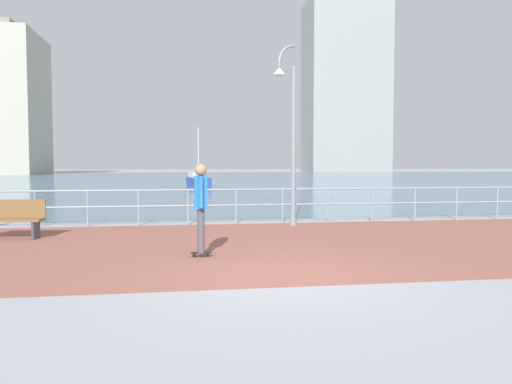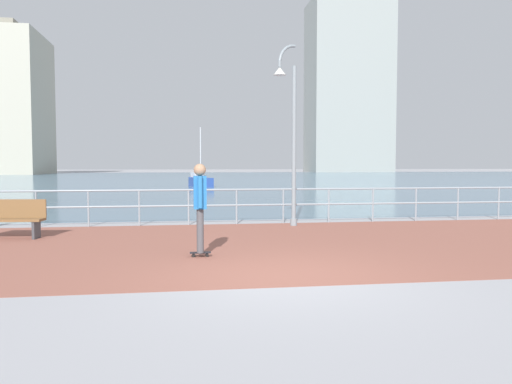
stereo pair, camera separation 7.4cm
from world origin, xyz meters
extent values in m
plane|color=#9E9EA3|center=(0.00, 40.00, 0.00)|extent=(220.00, 220.00, 0.00)
cube|color=#935647|center=(0.00, 3.08, 0.00)|extent=(28.00, 7.54, 0.01)
cube|color=slate|center=(0.00, 51.85, 0.00)|extent=(180.00, 88.00, 0.00)
cylinder|color=#8C99A3|center=(-5.60, 6.85, 0.51)|extent=(0.05, 0.05, 1.02)
cylinder|color=#8C99A3|center=(-4.20, 6.85, 0.51)|extent=(0.05, 0.05, 1.02)
cylinder|color=#8C99A3|center=(-2.80, 6.85, 0.51)|extent=(0.05, 0.05, 1.02)
cylinder|color=#8C99A3|center=(-1.40, 6.85, 0.51)|extent=(0.05, 0.05, 1.02)
cylinder|color=#8C99A3|center=(0.00, 6.85, 0.51)|extent=(0.05, 0.05, 1.02)
cylinder|color=#8C99A3|center=(1.40, 6.85, 0.51)|extent=(0.05, 0.05, 1.02)
cylinder|color=#8C99A3|center=(2.80, 6.85, 0.51)|extent=(0.05, 0.05, 1.02)
cylinder|color=#8C99A3|center=(4.20, 6.85, 0.51)|extent=(0.05, 0.05, 1.02)
cylinder|color=#8C99A3|center=(5.60, 6.85, 0.51)|extent=(0.05, 0.05, 1.02)
cylinder|color=#8C99A3|center=(7.00, 6.85, 0.51)|extent=(0.05, 0.05, 1.02)
cylinder|color=#8C99A3|center=(8.40, 6.85, 0.51)|extent=(0.05, 0.05, 1.02)
cylinder|color=#8C99A3|center=(0.00, 6.85, 1.02)|extent=(25.20, 0.06, 0.06)
cylinder|color=#8C99A3|center=(0.00, 6.85, 0.56)|extent=(25.20, 0.06, 0.06)
cylinder|color=gray|center=(1.58, 6.25, 0.10)|extent=(0.19, 0.19, 0.20)
cylinder|color=gray|center=(1.58, 6.25, 2.27)|extent=(0.12, 0.12, 4.53)
cylinder|color=gray|center=(1.52, 6.21, 5.07)|extent=(0.20, 0.16, 0.11)
cylinder|color=gray|center=(1.38, 6.14, 5.03)|extent=(0.21, 0.17, 0.15)
cylinder|color=gray|center=(1.27, 6.07, 4.94)|extent=(0.20, 0.16, 0.18)
cylinder|color=gray|center=(1.18, 6.02, 4.82)|extent=(0.18, 0.15, 0.19)
cylinder|color=gray|center=(1.13, 5.99, 4.68)|extent=(0.15, 0.14, 0.19)
cylinder|color=gray|center=(1.11, 5.98, 4.53)|extent=(0.12, 0.12, 0.17)
cone|color=silver|center=(1.11, 5.98, 4.33)|extent=(0.36, 0.36, 0.22)
cylinder|color=black|center=(-1.36, 1.81, 0.03)|extent=(0.06, 0.03, 0.06)
cylinder|color=black|center=(-1.36, 1.89, 0.03)|extent=(0.06, 0.03, 0.06)
cylinder|color=black|center=(-1.10, 1.81, 0.03)|extent=(0.06, 0.03, 0.06)
cylinder|color=black|center=(-1.10, 1.88, 0.03)|extent=(0.06, 0.03, 0.06)
cube|color=black|center=(-1.23, 1.85, 0.08)|extent=(0.40, 0.11, 0.02)
cylinder|color=#4C4C51|center=(-1.23, 1.77, 0.51)|extent=(0.13, 0.13, 0.83)
cylinder|color=#4C4C51|center=(-1.23, 1.93, 0.51)|extent=(0.13, 0.13, 0.83)
cube|color=#236BB2|center=(-1.23, 1.85, 1.24)|extent=(0.24, 0.34, 0.62)
cylinder|color=#236BB2|center=(-1.23, 1.62, 1.25)|extent=(0.09, 0.09, 0.59)
cylinder|color=#236BB2|center=(-1.23, 2.08, 1.25)|extent=(0.09, 0.09, 0.59)
sphere|color=#A37A5B|center=(-1.23, 1.85, 1.66)|extent=(0.23, 0.23, 0.23)
cube|color=brown|center=(-5.64, 4.80, 0.45)|extent=(1.64, 0.61, 0.06)
cube|color=brown|center=(-5.61, 5.01, 0.70)|extent=(1.59, 0.23, 0.44)
cube|color=#3F4247|center=(-5.00, 4.72, 0.23)|extent=(0.10, 0.38, 0.45)
cube|color=#284799|center=(-0.23, 31.17, 0.35)|extent=(1.87, 3.43, 0.70)
cube|color=silver|center=(-0.50, 32.11, 0.90)|extent=(1.01, 1.33, 0.39)
cylinder|color=silver|center=(-0.23, 31.17, 2.65)|extent=(0.08, 0.08, 3.90)
cylinder|color=silver|center=(-0.43, 31.86, 1.17)|extent=(0.46, 1.44, 0.06)
cube|color=#939993|center=(33.74, 95.87, 18.11)|extent=(17.12, 10.85, 36.22)
cube|color=#B2AD99|center=(-31.75, 83.26, 11.91)|extent=(12.67, 15.24, 23.83)
cube|color=gray|center=(-31.75, 83.26, 24.83)|extent=(5.07, 6.09, 2.00)
camera|label=1|loc=(-1.60, -7.54, 1.77)|focal=34.67mm
camera|label=2|loc=(-1.53, -7.55, 1.77)|focal=34.67mm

